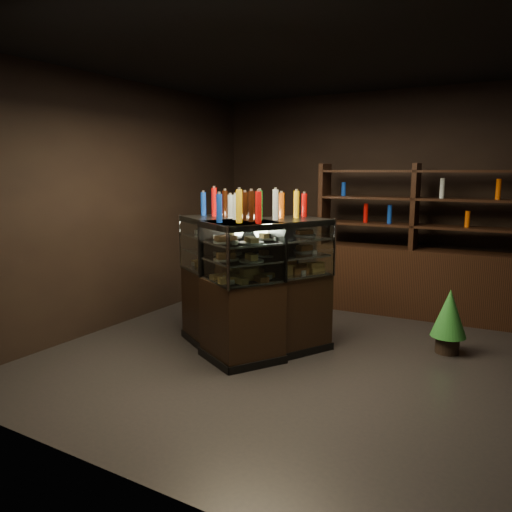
{
  "coord_description": "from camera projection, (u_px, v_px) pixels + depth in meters",
  "views": [
    {
      "loc": [
        2.07,
        -4.54,
        1.92
      ],
      "look_at": [
        -0.41,
        -0.33,
        1.07
      ],
      "focal_mm": 35.0,
      "sensor_mm": 36.0,
      "label": 1
    }
  ],
  "objects": [
    {
      "name": "back_shelving",
      "position": [
        411.0,
        271.0,
        6.57
      ],
      "size": [
        2.53,
        0.57,
        2.0
      ],
      "rotation": [
        0.0,
        0.0,
        0.06
      ],
      "color": "black",
      "rests_on": "ground"
    },
    {
      "name": "potted_conifer",
      "position": [
        449.0,
        312.0,
        5.22
      ],
      "size": [
        0.37,
        0.37,
        0.78
      ],
      "rotation": [
        0.0,
        0.0,
        0.27
      ],
      "color": "black",
      "rests_on": "ground"
    },
    {
      "name": "ground",
      "position": [
        305.0,
        355.0,
        5.22
      ],
      "size": [
        5.0,
        5.0,
        0.0
      ],
      "primitive_type": "plane",
      "color": "black",
      "rests_on": "ground"
    },
    {
      "name": "display_case",
      "position": [
        248.0,
        307.0,
        5.28
      ],
      "size": [
        1.71,
        1.46,
        1.42
      ],
      "rotation": [
        0.0,
        0.0,
        0.27
      ],
      "color": "black",
      "rests_on": "ground"
    },
    {
      "name": "bottles_top",
      "position": [
        248.0,
        206.0,
        5.1
      ],
      "size": [
        1.15,
        1.0,
        0.3
      ],
      "color": "#B20C0A",
      "rests_on": "display_case"
    },
    {
      "name": "room_shell",
      "position": [
        309.0,
        167.0,
        4.89
      ],
      "size": [
        5.02,
        5.02,
        3.01
      ],
      "color": "black",
      "rests_on": "ground"
    },
    {
      "name": "food_display",
      "position": [
        248.0,
        254.0,
        5.18
      ],
      "size": [
        1.32,
        1.15,
        0.44
      ],
      "color": "#B28040",
      "rests_on": "display_case"
    }
  ]
}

